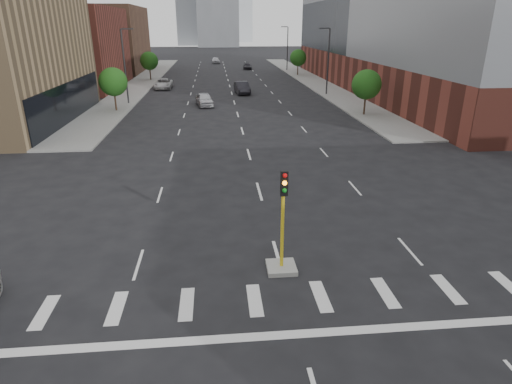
{
  "coord_description": "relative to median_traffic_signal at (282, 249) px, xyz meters",
  "views": [
    {
      "loc": [
        -2.51,
        -6.21,
        9.53
      ],
      "look_at": [
        -0.81,
        11.57,
        2.5
      ],
      "focal_mm": 30.0,
      "sensor_mm": 36.0,
      "label": 1
    }
  ],
  "objects": [
    {
      "name": "median_traffic_signal",
      "position": [
        0.0,
        0.0,
        0.0
      ],
      "size": [
        1.2,
        1.2,
        4.4
      ],
      "color": "#999993",
      "rests_on": "ground"
    },
    {
      "name": "car_distant",
      "position": [
        -1.96,
        100.83,
        -0.16
      ],
      "size": [
        2.02,
        4.8,
        1.62
      ],
      "primitive_type": "imported",
      "rotation": [
        0.0,
        0.0,
        0.02
      ],
      "color": "silver",
      "rests_on": "ground"
    },
    {
      "name": "sidewalk_left_far",
      "position": [
        -15.0,
        65.03,
        -0.9
      ],
      "size": [
        5.0,
        92.0,
        0.15
      ],
      "primitive_type": "cube",
      "color": "gray",
      "rests_on": "ground"
    },
    {
      "name": "building_right_main",
      "position": [
        29.5,
        51.03,
        10.03
      ],
      "size": [
        24.0,
        70.0,
        22.0
      ],
      "color": "brown",
      "rests_on": "ground"
    },
    {
      "name": "car_far_left",
      "position": [
        -10.5,
        54.7,
        -0.21
      ],
      "size": [
        2.63,
        5.57,
        1.54
      ],
      "primitive_type": "imported",
      "rotation": [
        0.0,
        0.0,
        -0.02
      ],
      "color": "#BABABA",
      "rests_on": "ground"
    },
    {
      "name": "tree_left_near",
      "position": [
        -14.0,
        36.03,
        2.42
      ],
      "size": [
        3.2,
        3.2,
        4.85
      ],
      "color": "#382619",
      "rests_on": "ground"
    },
    {
      "name": "sidewalk_right_far",
      "position": [
        15.0,
        65.03,
        -0.9
      ],
      "size": [
        5.0,
        92.0,
        0.15
      ],
      "primitive_type": "cube",
      "color": "gray",
      "rests_on": "ground"
    },
    {
      "name": "building_left_far_b",
      "position": [
        -27.5,
        83.03,
        5.53
      ],
      "size": [
        20.0,
        24.0,
        13.0
      ],
      "primitive_type": "cube",
      "color": "brown",
      "rests_on": "ground"
    },
    {
      "name": "car_deep_right",
      "position": [
        5.06,
        84.59,
        -0.3
      ],
      "size": [
        2.16,
        4.72,
        1.34
      ],
      "primitive_type": "imported",
      "rotation": [
        0.0,
        0.0,
        -0.06
      ],
      "color": "black",
      "rests_on": "ground"
    },
    {
      "name": "tree_right_near",
      "position": [
        14.0,
        31.03,
        2.42
      ],
      "size": [
        3.2,
        3.2,
        4.85
      ],
      "color": "#382619",
      "rests_on": "ground"
    },
    {
      "name": "tree_left_far",
      "position": [
        -14.0,
        66.03,
        2.42
      ],
      "size": [
        3.2,
        3.2,
        4.85
      ],
      "color": "#382619",
      "rests_on": "ground"
    },
    {
      "name": "tree_right_far",
      "position": [
        14.0,
        71.03,
        2.42
      ],
      "size": [
        3.2,
        3.2,
        4.85
      ],
      "color": "#382619",
      "rests_on": "ground"
    },
    {
      "name": "streetlight_right_b",
      "position": [
        13.41,
        81.03,
        4.04
      ],
      "size": [
        1.6,
        0.22,
        9.07
      ],
      "color": "#2D2D30",
      "rests_on": "ground"
    },
    {
      "name": "car_near_left",
      "position": [
        -3.82,
        38.88,
        -0.18
      ],
      "size": [
        2.62,
        4.92,
        1.59
      ],
      "primitive_type": "imported",
      "rotation": [
        0.0,
        0.0,
        0.16
      ],
      "color": "#B6B7BB",
      "rests_on": "ground"
    },
    {
      "name": "streetlight_left",
      "position": [
        -13.41,
        41.03,
        4.04
      ],
      "size": [
        1.6,
        0.22,
        9.07
      ],
      "color": "#2D2D30",
      "rests_on": "ground"
    },
    {
      "name": "building_left_far_a",
      "position": [
        -27.5,
        57.03,
        5.03
      ],
      "size": [
        20.0,
        22.0,
        12.0
      ],
      "primitive_type": "cube",
      "color": "brown",
      "rests_on": "ground"
    },
    {
      "name": "car_mid_right",
      "position": [
        1.5,
        48.47,
        -0.12
      ],
      "size": [
        2.29,
        5.32,
        1.71
      ],
      "primitive_type": "imported",
      "rotation": [
        0.0,
        0.0,
        0.1
      ],
      "color": "black",
      "rests_on": "ground"
    },
    {
      "name": "streetlight_right_a",
      "position": [
        13.41,
        46.03,
        4.04
      ],
      "size": [
        1.6,
        0.22,
        9.07
      ],
      "color": "#2D2D30",
      "rests_on": "ground"
    }
  ]
}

